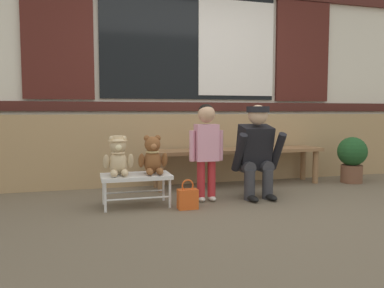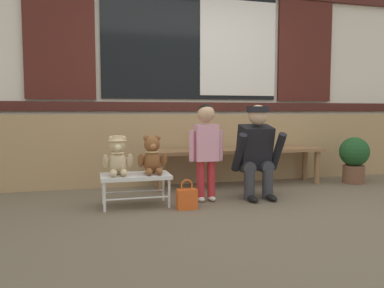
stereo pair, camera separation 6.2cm
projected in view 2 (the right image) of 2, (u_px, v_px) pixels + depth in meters
name	position (u px, v px, depth m)	size (l,w,h in m)	color
ground_plane	(244.00, 209.00, 3.49)	(60.00, 60.00, 0.00)	brown
brick_low_wall	(201.00, 148.00, 4.83)	(7.71, 0.25, 0.85)	tan
shop_facade	(191.00, 41.00, 5.21)	(7.86, 0.26, 3.69)	silver
wooden_bench_long	(239.00, 154.00, 4.58)	(2.10, 0.40, 0.44)	#8E6642
small_display_bench	(135.00, 178.00, 3.58)	(0.64, 0.36, 0.30)	silver
teddy_bear_with_hat	(118.00, 156.00, 3.52)	(0.28, 0.27, 0.36)	#CCB289
teddy_bear_plain	(152.00, 156.00, 3.60)	(0.28, 0.26, 0.36)	brown
child_standing	(206.00, 141.00, 3.75)	(0.35, 0.18, 0.96)	#B7282D
adult_crouching	(256.00, 151.00, 3.90)	(0.50, 0.49, 0.95)	#333338
handbag_on_ground	(187.00, 198.00, 3.48)	(0.18, 0.11, 0.27)	#DB561E
potted_plant	(354.00, 157.00, 4.73)	(0.36, 0.36, 0.57)	brown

